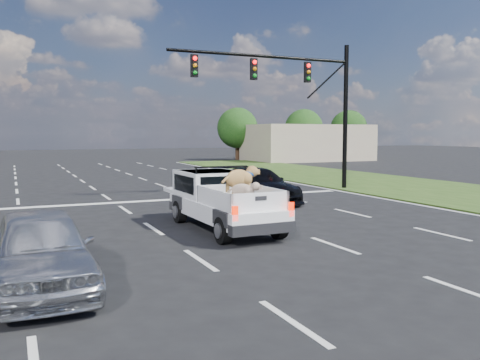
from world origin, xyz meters
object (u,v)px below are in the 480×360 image
object	(u,v)px
traffic_signal	(304,91)
black_coupe	(257,185)
silver_sedan	(41,250)
pickup_truck	(222,199)

from	to	relation	value
traffic_signal	black_coupe	bearing A→B (deg)	-145.22
black_coupe	traffic_signal	bearing A→B (deg)	29.87
traffic_signal	silver_sedan	bearing A→B (deg)	-137.23
traffic_signal	pickup_truck	distance (m)	10.90
silver_sedan	black_coupe	world-z (taller)	silver_sedan
silver_sedan	black_coupe	bearing A→B (deg)	44.38
pickup_truck	black_coupe	world-z (taller)	pickup_truck
traffic_signal	pickup_truck	bearing A→B (deg)	-134.30
pickup_truck	silver_sedan	bearing A→B (deg)	-143.08
traffic_signal	pickup_truck	size ratio (longest dim) A/B	1.87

